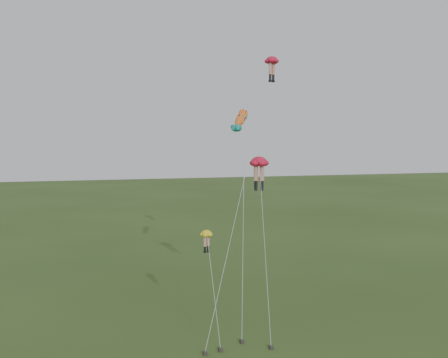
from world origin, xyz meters
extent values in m
plane|color=#294017|center=(0.00, 0.00, 0.00)|extent=(300.00, 300.00, 0.00)
ellipsoid|color=red|center=(6.64, 9.76, 21.54)|extent=(1.81, 1.81, 0.67)
cylinder|color=tan|center=(6.45, 9.67, 20.74)|extent=(0.30, 0.30, 1.03)
cylinder|color=black|center=(6.45, 9.67, 19.97)|extent=(0.23, 0.23, 0.52)
cube|color=black|center=(6.45, 9.67, 19.64)|extent=(0.28, 0.34, 0.15)
cylinder|color=tan|center=(6.82, 9.85, 20.74)|extent=(0.30, 0.30, 1.03)
cylinder|color=black|center=(6.82, 9.85, 19.97)|extent=(0.23, 0.23, 0.52)
cube|color=black|center=(6.82, 9.85, 19.64)|extent=(0.28, 0.34, 0.15)
cylinder|color=silver|center=(2.07, 3.98, 11.04)|extent=(9.17, 11.60, 21.66)
cube|color=black|center=(-2.50, -1.81, 0.12)|extent=(0.25, 0.35, 0.24)
ellipsoid|color=red|center=(3.63, 4.76, 12.58)|extent=(1.86, 1.86, 0.81)
cylinder|color=tan|center=(3.39, 4.80, 11.63)|extent=(0.36, 0.36, 1.24)
cylinder|color=black|center=(3.39, 4.80, 10.70)|extent=(0.28, 0.28, 0.62)
cube|color=black|center=(3.39, 4.80, 10.30)|extent=(0.26, 0.39, 0.18)
cylinder|color=tan|center=(3.88, 4.72, 11.63)|extent=(0.36, 0.36, 1.24)
cylinder|color=black|center=(3.88, 4.72, 10.70)|extent=(0.28, 0.28, 0.62)
cube|color=black|center=(3.88, 4.72, 10.30)|extent=(0.26, 0.39, 0.18)
cylinder|color=silver|center=(2.86, 1.32, 6.60)|extent=(1.58, 6.92, 12.77)
cube|color=black|center=(2.08, -2.12, 0.12)|extent=(0.25, 0.35, 0.24)
ellipsoid|color=yellow|center=(-1.69, 0.96, 7.67)|extent=(1.22, 1.22, 0.47)
cylinder|color=tan|center=(-1.83, 0.91, 7.11)|extent=(0.21, 0.21, 0.72)
cylinder|color=black|center=(-1.83, 0.91, 6.57)|extent=(0.16, 0.16, 0.36)
cube|color=black|center=(-1.83, 0.91, 6.33)|extent=(0.19, 0.24, 0.11)
cylinder|color=tan|center=(-1.56, 1.02, 7.11)|extent=(0.21, 0.21, 0.72)
cylinder|color=black|center=(-1.56, 1.02, 6.57)|extent=(0.16, 0.16, 0.36)
cube|color=black|center=(-1.56, 1.02, 6.33)|extent=(0.19, 0.24, 0.11)
cylinder|color=silver|center=(-1.53, -0.28, 4.06)|extent=(0.37, 2.53, 7.69)
cube|color=black|center=(-1.36, -1.53, 0.12)|extent=(0.25, 0.35, 0.24)
ellipsoid|color=#FFAF20|center=(3.31, 8.59, 16.17)|extent=(2.30, 2.70, 2.16)
sphere|color=#FFAF20|center=(3.31, 8.59, 16.17)|extent=(1.46, 1.54, 1.24)
cone|color=teal|center=(3.31, 8.59, 16.17)|extent=(1.23, 1.33, 1.22)
cone|color=teal|center=(3.31, 8.59, 16.17)|extent=(1.23, 1.33, 1.22)
cone|color=teal|center=(3.31, 8.59, 16.17)|extent=(0.70, 0.75, 0.68)
cone|color=teal|center=(3.31, 8.59, 16.17)|extent=(0.70, 0.75, 0.68)
cone|color=red|center=(3.31, 8.59, 16.17)|extent=(0.73, 0.78, 0.66)
cylinder|color=silver|center=(1.89, 3.99, 8.19)|extent=(2.88, 9.24, 15.96)
cube|color=black|center=(0.47, -0.61, 0.12)|extent=(0.25, 0.35, 0.24)
camera|label=1|loc=(-10.16, -33.14, 14.32)|focal=40.00mm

